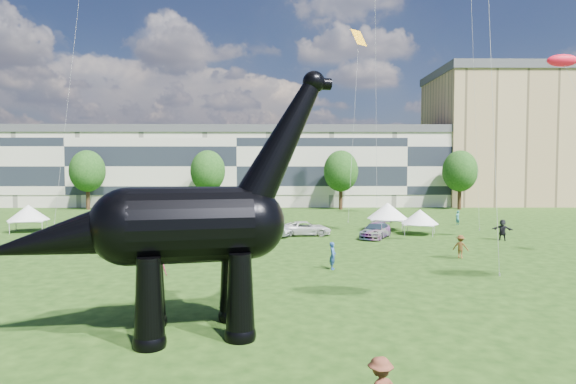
{
  "coord_description": "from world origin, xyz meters",
  "views": [
    {
      "loc": [
        -0.77,
        -19.25,
        6.43
      ],
      "look_at": [
        -0.47,
        8.0,
        5.0
      ],
      "focal_mm": 30.0,
      "sensor_mm": 36.0,
      "label": 1
    }
  ],
  "objects": [
    {
      "name": "ground",
      "position": [
        0.0,
        0.0,
        0.0
      ],
      "size": [
        220.0,
        220.0,
        0.0
      ],
      "primitive_type": "plane",
      "color": "#16330C",
      "rests_on": "ground"
    },
    {
      "name": "terrace_row",
      "position": [
        -8.0,
        62.0,
        6.0
      ],
      "size": [
        78.0,
        11.0,
        12.0
      ],
      "primitive_type": "cube",
      "color": "beige",
      "rests_on": "ground"
    },
    {
      "name": "apartment_block",
      "position": [
        40.0,
        65.0,
        11.0
      ],
      "size": [
        28.0,
        18.0,
        22.0
      ],
      "primitive_type": "cube",
      "color": "tan",
      "rests_on": "ground"
    },
    {
      "name": "tree_far_left",
      "position": [
        -30.0,
        53.0,
        6.29
      ],
      "size": [
        5.2,
        5.2,
        9.44
      ],
      "color": "#382314",
      "rests_on": "ground"
    },
    {
      "name": "tree_mid_left",
      "position": [
        -12.0,
        53.0,
        6.29
      ],
      "size": [
        5.2,
        5.2,
        9.44
      ],
      "color": "#382314",
      "rests_on": "ground"
    },
    {
      "name": "tree_mid_right",
      "position": [
        8.0,
        53.0,
        6.29
      ],
      "size": [
        5.2,
        5.2,
        9.44
      ],
      "color": "#382314",
      "rests_on": "ground"
    },
    {
      "name": "tree_far_right",
      "position": [
        26.0,
        53.0,
        6.29
      ],
      "size": [
        5.2,
        5.2,
        9.44
      ],
      "color": "#382314",
      "rests_on": "ground"
    },
    {
      "name": "dinosaur_sculpture",
      "position": [
        -4.75,
        -1.02,
        4.03
      ],
      "size": [
        13.07,
        4.98,
        10.67
      ],
      "rotation": [
        0.0,
        0.0,
        0.23
      ],
      "color": "black",
      "rests_on": "ground"
    },
    {
      "name": "car_silver",
      "position": [
        -12.6,
        25.89,
        0.78
      ],
      "size": [
        2.02,
        4.63,
        1.55
      ],
      "primitive_type": "imported",
      "rotation": [
        0.0,
        0.0,
        -0.04
      ],
      "color": "#ABAAAF",
      "rests_on": "ground"
    },
    {
      "name": "car_grey",
      "position": [
        -2.49,
        24.67,
        0.8
      ],
      "size": [
        5.12,
        3.1,
        1.59
      ],
      "primitive_type": "imported",
      "rotation": [
        0.0,
        0.0,
        1.26
      ],
      "color": "gray",
      "rests_on": "ground"
    },
    {
      "name": "car_white",
      "position": [
        1.4,
        25.53,
        0.66
      ],
      "size": [
        4.82,
        2.35,
        1.32
      ],
      "primitive_type": "imported",
      "rotation": [
        0.0,
        0.0,
        1.6
      ],
      "color": "silver",
      "rests_on": "ground"
    },
    {
      "name": "car_dark",
      "position": [
        7.65,
        23.82,
        0.69
      ],
      "size": [
        3.9,
        5.12,
        1.38
      ],
      "primitive_type": "imported",
      "rotation": [
        0.0,
        0.0,
        -0.48
      ],
      "color": "#595960",
      "rests_on": "ground"
    },
    {
      "name": "gazebo_near",
      "position": [
        9.8,
        28.88,
        1.99
      ],
      "size": [
        4.86,
        4.86,
        2.83
      ],
      "rotation": [
        0.0,
        0.0,
        -0.22
      ],
      "color": "white",
      "rests_on": "ground"
    },
    {
      "name": "gazebo_far",
      "position": [
        12.26,
        26.0,
        1.68
      ],
      "size": [
        4.44,
        4.44,
        2.4
      ],
      "rotation": [
        0.0,
        0.0,
        -0.37
      ],
      "color": "white",
      "rests_on": "ground"
    },
    {
      "name": "gazebo_left",
      "position": [
        -25.94,
        28.39,
        1.88
      ],
      "size": [
        4.81,
        4.81,
        2.67
      ],
      "rotation": [
        0.0,
        0.0,
        0.3
      ],
      "color": "silver",
      "rests_on": "ground"
    },
    {
      "name": "visitors",
      "position": [
        -1.9,
        14.5,
        0.88
      ],
      "size": [
        49.12,
        41.94,
        1.87
      ],
      "color": "navy",
      "rests_on": "ground"
    }
  ]
}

